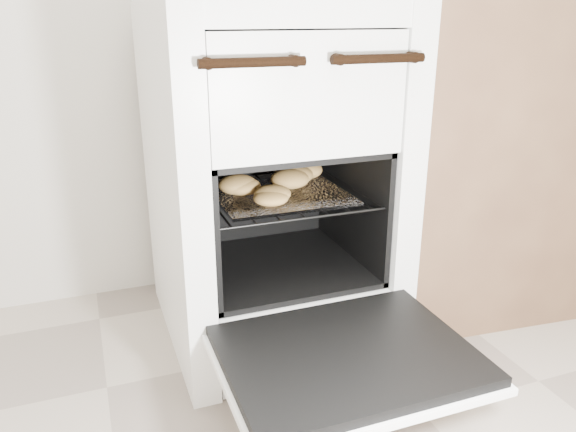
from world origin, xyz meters
The scene contains 6 objects.
stove centered at (0.14, 1.18, 0.43)m, with size 0.58×0.64×0.88m.
oven_door centered at (0.14, 0.69, 0.19)m, with size 0.52×0.40×0.04m.
oven_rack centered at (0.14, 1.12, 0.42)m, with size 0.42×0.40×0.01m.
foil_sheet centered at (0.14, 1.10, 0.42)m, with size 0.33×0.29×0.01m, color silver.
baked_rolls centered at (0.14, 1.13, 0.45)m, with size 0.34×0.31×0.05m.
counter centered at (0.94, 1.22, 0.48)m, with size 0.96×0.64×0.96m, color brown.
Camera 1 is at (-0.32, -0.18, 0.85)m, focal length 35.00 mm.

